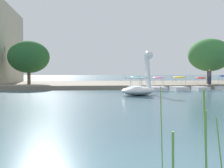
{
  "coord_description": "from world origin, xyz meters",
  "views": [
    {
      "loc": [
        -1.54,
        -4.58,
        1.7
      ],
      "look_at": [
        1.7,
        19.93,
        0.75
      ],
      "focal_mm": 43.99,
      "sensor_mm": 36.0,
      "label": 1
    }
  ],
  "objects_px": {
    "swan_boat": "(140,86)",
    "person_on_path": "(209,76)",
    "pedal_boat_teal": "(136,87)",
    "tree_broadleaf_left": "(29,57)",
    "pedal_boat_yellow": "(179,86)",
    "pedal_boat_pink": "(158,87)",
    "tree_sapling_by_fence": "(209,55)",
    "pedal_boat_red": "(201,86)",
    "pedal_boat_blue": "(224,86)"
  },
  "relations": [
    {
      "from": "pedal_boat_teal",
      "to": "pedal_boat_blue",
      "type": "xyz_separation_m",
      "value": [
        9.2,
        0.1,
        0.0
      ]
    },
    {
      "from": "tree_broadleaf_left",
      "to": "pedal_boat_pink",
      "type": "bearing_deg",
      "value": -29.61
    },
    {
      "from": "pedal_boat_yellow",
      "to": "tree_broadleaf_left",
      "type": "height_order",
      "value": "tree_broadleaf_left"
    },
    {
      "from": "pedal_boat_yellow",
      "to": "tree_sapling_by_fence",
      "type": "height_order",
      "value": "tree_sapling_by_fence"
    },
    {
      "from": "tree_sapling_by_fence",
      "to": "pedal_boat_red",
      "type": "bearing_deg",
      "value": -124.6
    },
    {
      "from": "tree_sapling_by_fence",
      "to": "person_on_path",
      "type": "bearing_deg",
      "value": -116.47
    },
    {
      "from": "pedal_boat_teal",
      "to": "pedal_boat_pink",
      "type": "distance_m",
      "value": 2.35
    },
    {
      "from": "tree_sapling_by_fence",
      "to": "person_on_path",
      "type": "xyz_separation_m",
      "value": [
        -1.19,
        -2.39,
        -2.57
      ]
    },
    {
      "from": "pedal_boat_pink",
      "to": "pedal_boat_yellow",
      "type": "xyz_separation_m",
      "value": [
        2.1,
        -0.12,
        0.04
      ]
    },
    {
      "from": "tree_sapling_by_fence",
      "to": "swan_boat",
      "type": "bearing_deg",
      "value": -136.65
    },
    {
      "from": "pedal_boat_teal",
      "to": "tree_broadleaf_left",
      "type": "height_order",
      "value": "tree_broadleaf_left"
    },
    {
      "from": "pedal_boat_red",
      "to": "pedal_boat_pink",
      "type": "bearing_deg",
      "value": -177.35
    },
    {
      "from": "pedal_boat_red",
      "to": "pedal_boat_blue",
      "type": "relative_size",
      "value": 1.18
    },
    {
      "from": "pedal_boat_red",
      "to": "person_on_path",
      "type": "bearing_deg",
      "value": 49.23
    },
    {
      "from": "pedal_boat_red",
      "to": "tree_broadleaf_left",
      "type": "distance_m",
      "value": 20.0
    },
    {
      "from": "pedal_boat_pink",
      "to": "swan_boat",
      "type": "bearing_deg",
      "value": -120.77
    },
    {
      "from": "pedal_boat_pink",
      "to": "pedal_boat_blue",
      "type": "xyz_separation_m",
      "value": [
        6.86,
        -0.15,
        0.04
      ]
    },
    {
      "from": "pedal_boat_pink",
      "to": "tree_broadleaf_left",
      "type": "distance_m",
      "value": 16.1
    },
    {
      "from": "swan_boat",
      "to": "pedal_boat_pink",
      "type": "bearing_deg",
      "value": 59.23
    },
    {
      "from": "person_on_path",
      "to": "pedal_boat_red",
      "type": "bearing_deg",
      "value": -130.77
    },
    {
      "from": "swan_boat",
      "to": "person_on_path",
      "type": "bearing_deg",
      "value": 39.23
    },
    {
      "from": "pedal_boat_teal",
      "to": "pedal_boat_blue",
      "type": "distance_m",
      "value": 9.2
    },
    {
      "from": "pedal_boat_pink",
      "to": "tree_sapling_by_fence",
      "type": "distance_m",
      "value": 10.22
    },
    {
      "from": "pedal_boat_blue",
      "to": "tree_broadleaf_left",
      "type": "xyz_separation_m",
      "value": [
        -20.56,
        7.93,
        3.27
      ]
    },
    {
      "from": "pedal_boat_teal",
      "to": "tree_sapling_by_fence",
      "type": "relative_size",
      "value": 0.36
    },
    {
      "from": "tree_broadleaf_left",
      "to": "tree_sapling_by_fence",
      "type": "height_order",
      "value": "tree_sapling_by_fence"
    },
    {
      "from": "person_on_path",
      "to": "pedal_boat_blue",
      "type": "bearing_deg",
      "value": -89.13
    },
    {
      "from": "pedal_boat_red",
      "to": "swan_boat",
      "type": "bearing_deg",
      "value": -144.51
    },
    {
      "from": "pedal_boat_blue",
      "to": "tree_sapling_by_fence",
      "type": "height_order",
      "value": "tree_sapling_by_fence"
    },
    {
      "from": "pedal_boat_teal",
      "to": "tree_sapling_by_fence",
      "type": "height_order",
      "value": "tree_sapling_by_fence"
    },
    {
      "from": "pedal_boat_teal",
      "to": "pedal_boat_yellow",
      "type": "xyz_separation_m",
      "value": [
        4.44,
        0.13,
        0.0
      ]
    },
    {
      "from": "swan_boat",
      "to": "pedal_boat_pink",
      "type": "distance_m",
      "value": 6.1
    },
    {
      "from": "pedal_boat_pink",
      "to": "tree_broadleaf_left",
      "type": "height_order",
      "value": "tree_broadleaf_left"
    },
    {
      "from": "pedal_boat_yellow",
      "to": "pedal_boat_red",
      "type": "relative_size",
      "value": 0.97
    },
    {
      "from": "pedal_boat_yellow",
      "to": "tree_broadleaf_left",
      "type": "relative_size",
      "value": 0.42
    },
    {
      "from": "swan_boat",
      "to": "person_on_path",
      "type": "height_order",
      "value": "swan_boat"
    },
    {
      "from": "swan_boat",
      "to": "tree_sapling_by_fence",
      "type": "height_order",
      "value": "tree_sapling_by_fence"
    },
    {
      "from": "tree_broadleaf_left",
      "to": "pedal_boat_red",
      "type": "bearing_deg",
      "value": -22.59
    },
    {
      "from": "tree_sapling_by_fence",
      "to": "pedal_boat_blue",
      "type": "bearing_deg",
      "value": -101.94
    },
    {
      "from": "swan_boat",
      "to": "pedal_boat_yellow",
      "type": "height_order",
      "value": "swan_boat"
    },
    {
      "from": "tree_sapling_by_fence",
      "to": "person_on_path",
      "type": "distance_m",
      "value": 3.7
    },
    {
      "from": "pedal_boat_teal",
      "to": "person_on_path",
      "type": "relative_size",
      "value": 1.34
    },
    {
      "from": "swan_boat",
      "to": "person_on_path",
      "type": "distance_m",
      "value": 12.84
    },
    {
      "from": "pedal_boat_red",
      "to": "person_on_path",
      "type": "xyz_separation_m",
      "value": [
        2.3,
        2.67,
        0.97
      ]
    },
    {
      "from": "pedal_boat_pink",
      "to": "pedal_boat_blue",
      "type": "relative_size",
      "value": 1.34
    },
    {
      "from": "pedal_boat_yellow",
      "to": "person_on_path",
      "type": "height_order",
      "value": "person_on_path"
    },
    {
      "from": "pedal_boat_teal",
      "to": "pedal_boat_yellow",
      "type": "height_order",
      "value": "pedal_boat_teal"
    },
    {
      "from": "pedal_boat_pink",
      "to": "pedal_boat_yellow",
      "type": "height_order",
      "value": "pedal_boat_yellow"
    },
    {
      "from": "tree_broadleaf_left",
      "to": "pedal_boat_teal",
      "type": "bearing_deg",
      "value": -35.28
    },
    {
      "from": "pedal_boat_yellow",
      "to": "person_on_path",
      "type": "relative_size",
      "value": 1.27
    }
  ]
}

